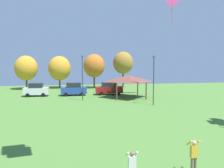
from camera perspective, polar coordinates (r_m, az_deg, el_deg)
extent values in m
cube|color=silver|center=(11.76, 4.87, -18.17)|extent=(0.36, 0.20, 0.57)
sphere|color=brown|center=(11.61, 4.88, -16.40)|extent=(0.20, 0.20, 0.20)
cylinder|color=silver|center=(11.67, 3.66, -16.46)|extent=(0.08, 0.46, 0.35)
cylinder|color=silver|center=(11.77, 5.83, -16.28)|extent=(0.08, 0.46, 0.35)
cylinder|color=brown|center=(13.48, 18.67, -18.10)|extent=(0.14, 0.14, 0.86)
cylinder|color=brown|center=(13.57, 19.38, -17.97)|extent=(0.14, 0.14, 0.86)
cube|color=gold|center=(13.25, 19.13, -15.04)|extent=(0.36, 0.20, 0.65)
sphere|color=#DBAD89|center=(13.10, 19.19, -13.21)|extent=(0.23, 0.23, 0.23)
cylinder|color=gold|center=(13.09, 18.10, -13.32)|extent=(0.08, 0.52, 0.39)
cylinder|color=gold|center=(13.30, 19.82, -13.09)|extent=(0.08, 0.52, 0.39)
cube|color=#E54C93|center=(33.44, 14.29, 18.91)|extent=(1.87, 0.33, 1.89)
cylinder|color=red|center=(33.42, 14.30, 18.92)|extent=(0.04, 0.20, 1.71)
cylinder|color=red|center=(33.04, 14.21, 15.70)|extent=(0.08, 0.32, 1.90)
cube|color=silver|center=(41.75, -17.78, -1.62)|extent=(4.07, 1.90, 1.12)
cube|color=#1E232D|center=(41.65, -17.82, -0.32)|extent=(2.25, 1.72, 0.78)
cylinder|color=black|center=(40.75, -16.23, -2.54)|extent=(0.64, 0.23, 0.64)
cylinder|color=black|center=(42.53, -15.90, -2.21)|extent=(0.64, 0.23, 0.64)
cylinder|color=black|center=(41.16, -19.68, -2.56)|extent=(0.64, 0.23, 0.64)
cylinder|color=black|center=(42.93, -19.21, -2.23)|extent=(0.64, 0.23, 0.64)
cube|color=#234299|center=(41.19, -9.24, -1.53)|extent=(4.44, 2.10, 1.12)
cube|color=#1E232D|center=(41.09, -9.26, -0.21)|extent=(2.49, 1.82, 0.78)
cylinder|color=black|center=(40.49, -7.24, -2.42)|extent=(0.65, 0.26, 0.64)
cylinder|color=black|center=(42.28, -7.51, -2.09)|extent=(0.65, 0.26, 0.64)
cylinder|color=black|center=(40.29, -11.04, -2.51)|extent=(0.65, 0.26, 0.64)
cylinder|color=black|center=(42.09, -11.15, -2.18)|extent=(0.65, 0.26, 0.64)
cube|color=maroon|center=(41.79, -0.72, -1.37)|extent=(4.75, 1.90, 1.10)
cube|color=#1E232D|center=(41.69, -0.72, -0.10)|extent=(2.63, 1.71, 0.77)
cylinder|color=black|center=(41.20, 1.47, -2.24)|extent=(0.64, 0.23, 0.64)
cylinder|color=black|center=(42.95, 1.06, -1.93)|extent=(0.64, 0.23, 0.64)
cylinder|color=black|center=(40.80, -2.58, -2.32)|extent=(0.64, 0.23, 0.64)
cylinder|color=black|center=(42.58, -2.83, -2.00)|extent=(0.64, 0.23, 0.64)
cylinder|color=brown|center=(35.62, 1.15, -1.84)|extent=(0.20, 0.20, 2.60)
cylinder|color=brown|center=(36.76, 8.22, -1.67)|extent=(0.20, 0.20, 2.60)
cylinder|color=brown|center=(40.26, -0.12, -1.01)|extent=(0.20, 0.20, 2.60)
cylinder|color=brown|center=(41.27, 6.20, -0.89)|extent=(0.20, 0.20, 2.60)
pyramid|color=brown|center=(38.24, 3.88, 1.35)|extent=(5.96, 6.14, 1.00)
cylinder|color=#2D2D33|center=(35.52, -7.13, 1.21)|extent=(0.12, 0.12, 6.44)
cube|color=#4C4C51|center=(35.44, -7.19, 6.60)|extent=(0.36, 0.20, 0.24)
cylinder|color=#2D2D33|center=(31.84, 9.98, 0.58)|extent=(0.12, 0.12, 6.30)
cube|color=#4C4C51|center=(31.75, 10.07, 6.48)|extent=(0.36, 0.20, 0.24)
cylinder|color=brown|center=(52.98, -19.86, 0.25)|extent=(0.36, 0.36, 2.71)
ellipsoid|color=gold|center=(52.82, -19.97, 3.63)|extent=(4.71, 4.71, 5.18)
cylinder|color=brown|center=(53.42, -12.46, 0.39)|extent=(0.36, 0.36, 2.55)
ellipsoid|color=gold|center=(53.25, -12.52, 3.71)|extent=(4.85, 4.85, 5.33)
cylinder|color=brown|center=(52.33, -4.30, 0.76)|extent=(0.36, 0.36, 3.19)
ellipsoid|color=#BC6623|center=(52.18, -4.32, 4.41)|extent=(4.63, 4.63, 5.09)
cylinder|color=brown|center=(54.36, 2.66, 1.28)|extent=(0.36, 0.36, 3.85)
ellipsoid|color=olive|center=(54.23, 2.68, 5.13)|extent=(4.58, 4.58, 5.04)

